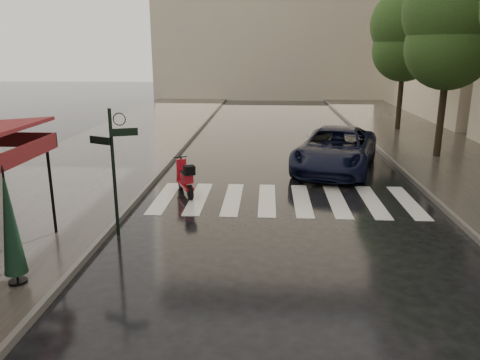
# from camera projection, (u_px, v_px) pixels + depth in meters

# --- Properties ---
(ground) EXTENTS (120.00, 120.00, 0.00)m
(ground) POSITION_uv_depth(u_px,v_px,m) (132.00, 298.00, 8.57)
(ground) COLOR black
(ground) RESTS_ON ground
(sidewalk_near) EXTENTS (6.00, 60.00, 0.12)m
(sidewalk_near) POSITION_uv_depth(u_px,v_px,m) (108.00, 153.00, 20.35)
(sidewalk_near) COLOR #38332D
(sidewalk_near) RESTS_ON ground
(sidewalk_far) EXTENTS (5.50, 60.00, 0.12)m
(sidewalk_far) POSITION_uv_depth(u_px,v_px,m) (455.00, 158.00, 19.50)
(sidewalk_far) COLOR #38332D
(sidewalk_far) RESTS_ON ground
(curb_near) EXTENTS (0.12, 60.00, 0.16)m
(curb_near) POSITION_uv_depth(u_px,v_px,m) (177.00, 154.00, 20.17)
(curb_near) COLOR #595651
(curb_near) RESTS_ON ground
(curb_far) EXTENTS (0.12, 60.00, 0.16)m
(curb_far) POSITION_uv_depth(u_px,v_px,m) (387.00, 156.00, 19.66)
(curb_far) COLOR #595651
(curb_far) RESTS_ON ground
(crosswalk) EXTENTS (7.85, 3.20, 0.01)m
(crosswalk) POSITION_uv_depth(u_px,v_px,m) (284.00, 200.00, 14.17)
(crosswalk) COLOR silver
(crosswalk) RESTS_ON ground
(signpost) EXTENTS (1.17, 0.29, 3.10)m
(signpost) POSITION_uv_depth(u_px,v_px,m) (113.00, 162.00, 11.03)
(signpost) COLOR black
(signpost) RESTS_ON ground
(tree_mid) EXTENTS (3.80, 3.80, 8.34)m
(tree_mid) POSITION_uv_depth(u_px,v_px,m) (452.00, 18.00, 18.06)
(tree_mid) COLOR black
(tree_mid) RESTS_ON sidewalk_far
(tree_far) EXTENTS (3.80, 3.80, 8.16)m
(tree_far) POSITION_uv_depth(u_px,v_px,m) (406.00, 29.00, 24.82)
(tree_far) COLOR black
(tree_far) RESTS_ON sidewalk_far
(scooter) EXTENTS (0.87, 1.56, 1.10)m
(scooter) POSITION_uv_depth(u_px,v_px,m) (186.00, 179.00, 14.56)
(scooter) COLOR black
(scooter) RESTS_ON ground
(parked_car) EXTENTS (4.11, 6.21, 1.58)m
(parked_car) POSITION_uv_depth(u_px,v_px,m) (336.00, 149.00, 17.57)
(parked_car) COLOR black
(parked_car) RESTS_ON ground
(parasol_back) EXTENTS (0.42, 0.42, 2.25)m
(parasol_back) POSITION_uv_depth(u_px,v_px,m) (10.00, 223.00, 8.55)
(parasol_back) COLOR black
(parasol_back) RESTS_ON sidewalk_near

